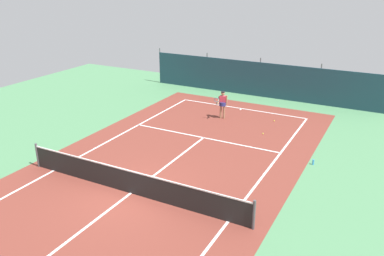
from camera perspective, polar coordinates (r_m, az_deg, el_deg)
The scene contains 8 objects.
ground_plane at distance 15.92m, azimuth -8.73°, elevation -9.22°, with size 36.00×36.00×0.00m, color #4C8456.
court_surface at distance 15.92m, azimuth -8.73°, elevation -9.21°, with size 11.02×26.60×0.01m.
tennis_net at distance 15.67m, azimuth -8.83°, elevation -7.60°, with size 10.12×0.10×1.10m.
back_fence at distance 28.73m, azimuth 9.85°, elevation 6.04°, with size 16.30×0.98×2.70m.
tennis_player at distance 23.44m, azimuth 4.39°, elevation 3.62°, with size 0.61×0.81×1.64m.
tennis_ball_near_player at distance 23.65m, azimuth 11.69°, elevation 1.02°, with size 0.07×0.07×0.07m, color #CCDB33.
tennis_ball_midcourt at distance 21.62m, azimuth 10.12°, elevation -0.80°, with size 0.07×0.07×0.07m, color #CCDB33.
water_bottle at distance 18.71m, azimuth 16.96°, elevation -4.70°, with size 0.08×0.08×0.24m, color #338CD8.
Camera 1 is at (8.45, -10.90, 7.96)m, focal length 37.26 mm.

